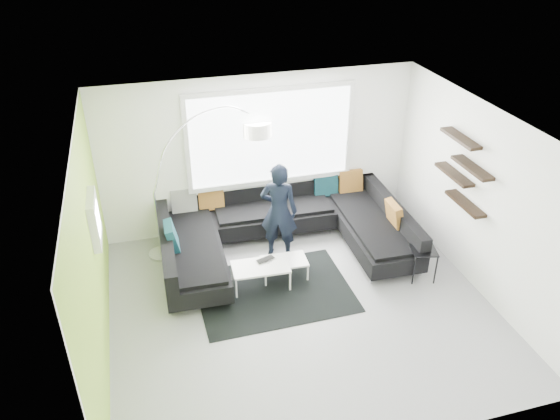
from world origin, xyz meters
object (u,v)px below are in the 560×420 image
(sectional_sofa, at_px, (284,234))
(arc_lamp, at_px, (154,193))
(side_table, at_px, (422,264))
(laptop, at_px, (267,261))
(person, at_px, (279,211))
(coffee_table, at_px, (273,271))

(sectional_sofa, xyz_separation_m, arc_lamp, (-2.01, 0.50, 0.80))
(side_table, bearing_deg, laptop, 166.63)
(arc_lamp, relative_size, side_table, 4.54)
(sectional_sofa, distance_m, person, 0.46)
(laptop, bearing_deg, sectional_sofa, 35.90)
(side_table, distance_m, person, 2.42)
(person, bearing_deg, arc_lamp, 10.11)
(person, bearing_deg, side_table, 172.74)
(sectional_sofa, bearing_deg, side_table, -31.13)
(sectional_sofa, distance_m, coffee_table, 0.81)
(coffee_table, xyz_separation_m, person, (0.30, 0.70, 0.66))
(arc_lamp, distance_m, laptop, 2.10)
(coffee_table, bearing_deg, side_table, -10.39)
(coffee_table, height_order, side_table, side_table)
(person, bearing_deg, laptop, 84.99)
(sectional_sofa, bearing_deg, person, 174.04)
(arc_lamp, xyz_separation_m, laptop, (1.55, -1.16, -0.81))
(arc_lamp, relative_size, laptop, 7.10)
(arc_lamp, bearing_deg, person, -29.06)
(sectional_sofa, relative_size, person, 2.45)
(laptop, bearing_deg, coffee_table, -39.28)
(arc_lamp, relative_size, person, 1.42)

